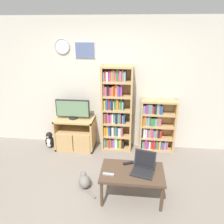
{
  "coord_description": "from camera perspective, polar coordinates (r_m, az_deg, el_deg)",
  "views": [
    {
      "loc": [
        0.53,
        -2.26,
        2.38
      ],
      "look_at": [
        0.16,
        1.07,
        1.08
      ],
      "focal_mm": 35.0,
      "sensor_mm": 36.0,
      "label": 1
    }
  ],
  "objects": [
    {
      "name": "television",
      "position": [
        4.43,
        -10.21,
        0.73
      ],
      "size": [
        0.68,
        0.18,
        0.4
      ],
      "color": "black",
      "rests_on": "tv_stand"
    },
    {
      "name": "ground_plane",
      "position": [
        3.32,
        -5.3,
        -24.72
      ],
      "size": [
        18.0,
        18.0,
        0.0
      ],
      "primitive_type": "plane",
      "color": "gray"
    },
    {
      "name": "laptop",
      "position": [
        3.26,
        8.23,
        -13.95
      ],
      "size": [
        0.37,
        0.37,
        0.28
      ],
      "rotation": [
        0.0,
        0.0,
        -0.25
      ],
      "color": "#232326",
      "rests_on": "coffee_table"
    },
    {
      "name": "wall_back",
      "position": [
        4.4,
        -0.85,
        7.01
      ],
      "size": [
        6.89,
        0.09,
        2.6
      ],
      "color": "beige",
      "rests_on": "ground_plane"
    },
    {
      "name": "tv_stand",
      "position": [
        4.61,
        -9.6,
        -5.59
      ],
      "size": [
        0.78,
        0.45,
        0.66
      ],
      "color": "tan",
      "rests_on": "ground_plane"
    },
    {
      "name": "remote_far_from_laptop",
      "position": [
        3.41,
        4.25,
        -13.2
      ],
      "size": [
        0.16,
        0.11,
        0.02
      ],
      "rotation": [
        0.0,
        0.0,
        5.13
      ],
      "color": "black",
      "rests_on": "coffee_table"
    },
    {
      "name": "penguin_figurine",
      "position": [
        4.82,
        -15.98,
        -7.17
      ],
      "size": [
        0.19,
        0.17,
        0.35
      ],
      "color": "black",
      "rests_on": "ground_plane"
    },
    {
      "name": "cat",
      "position": [
        3.67,
        -7.22,
        -17.4
      ],
      "size": [
        0.36,
        0.41,
        0.25
      ],
      "rotation": [
        0.0,
        0.0,
        0.43
      ],
      "color": "slate",
      "rests_on": "ground_plane"
    },
    {
      "name": "bookshelf_tall",
      "position": [
        4.35,
        0.93,
        0.48
      ],
      "size": [
        0.6,
        0.3,
        1.73
      ],
      "color": "tan",
      "rests_on": "ground_plane"
    },
    {
      "name": "remote_near_laptop",
      "position": [
        3.18,
        -0.96,
        -15.94
      ],
      "size": [
        0.16,
        0.06,
        0.02
      ],
      "rotation": [
        0.0,
        0.0,
        1.49
      ],
      "color": "#99999E",
      "rests_on": "coffee_table"
    },
    {
      "name": "bookshelf_short",
      "position": [
        4.51,
        11.2,
        -3.79
      ],
      "size": [
        0.69,
        0.25,
        1.07
      ],
      "color": "tan",
      "rests_on": "ground_plane"
    },
    {
      "name": "coffee_table",
      "position": [
        3.3,
        5.28,
        -15.85
      ],
      "size": [
        0.91,
        0.56,
        0.45
      ],
      "color": "#4C3828",
      "rests_on": "ground_plane"
    }
  ]
}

